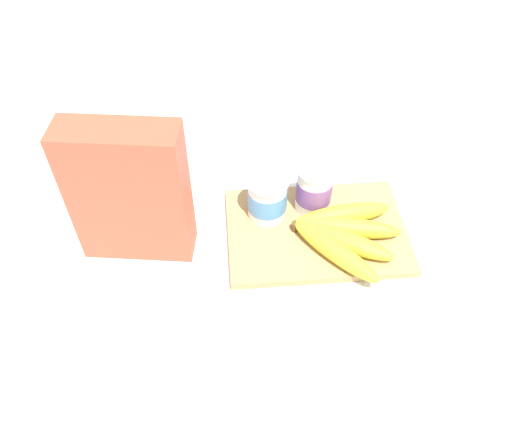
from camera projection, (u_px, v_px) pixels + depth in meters
The scene contains 6 objects.
ground_plane at pixel (316, 234), 0.95m from camera, with size 2.40×2.40×0.00m, color silver.
cutting_board at pixel (316, 231), 0.94m from camera, with size 0.32×0.22×0.02m, color tan.
cereal_box at pixel (129, 194), 0.83m from camera, with size 0.19×0.07×0.26m, color #D85138.
yogurt_cup_front at pixel (267, 198), 0.93m from camera, with size 0.08×0.08×0.09m.
yogurt_cup_back at pixel (315, 189), 0.94m from camera, with size 0.07×0.07×0.10m.
banana_bunch at pixel (342, 233), 0.91m from camera, with size 0.20×0.19×0.04m.
Camera 1 is at (-0.16, -0.60, 0.72)m, focal length 36.08 mm.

